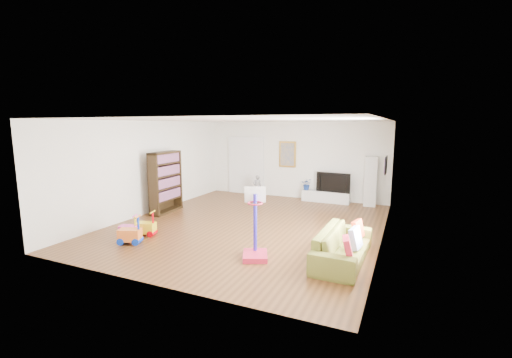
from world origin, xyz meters
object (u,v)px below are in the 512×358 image
at_px(media_console, 326,197).
at_px(sofa, 343,245).
at_px(basketball_hoop, 255,224).
at_px(bookshelf, 166,182).

xyz_separation_m(media_console, sofa, (1.43, -4.92, 0.12)).
xyz_separation_m(media_console, basketball_hoop, (-0.14, -5.52, 0.51)).
bearing_deg(basketball_hoop, media_console, 64.48).
relative_size(sofa, basketball_hoop, 1.49).
distance_m(bookshelf, sofa, 5.76).
relative_size(media_console, sofa, 0.77).
bearing_deg(bookshelf, media_console, 35.46).
xyz_separation_m(sofa, basketball_hoop, (-1.58, -0.60, 0.39)).
bearing_deg(basketball_hoop, sofa, -3.31).
bearing_deg(media_console, basketball_hoop, -91.07).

